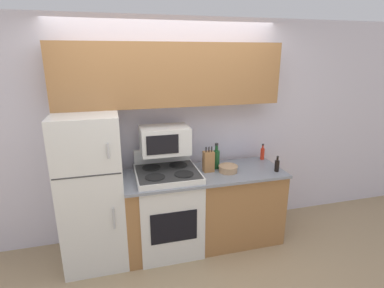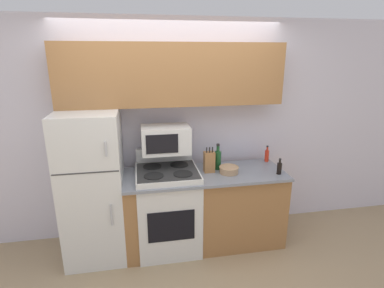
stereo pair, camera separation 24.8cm
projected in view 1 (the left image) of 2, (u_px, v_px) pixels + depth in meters
The scene contains 12 objects.
ground_plane at pixel (184, 262), 3.23m from camera, with size 12.00×12.00×0.00m, color tan.
wall_back at pixel (169, 131), 3.54m from camera, with size 8.00×0.05×2.55m.
lower_cabinets at pixel (204, 207), 3.47m from camera, with size 1.79×0.67×0.89m.
refrigerator at pixel (92, 190), 3.10m from camera, with size 0.62×0.72×1.61m.
upper_cabinets at pixel (171, 75), 3.18m from camera, with size 2.41×0.31×0.66m.
stove at pixel (168, 209), 3.34m from camera, with size 0.67×0.65×1.11m.
microwave at pixel (165, 140), 3.25m from camera, with size 0.52×0.35×0.29m.
knife_block at pixel (208, 161), 3.34m from camera, with size 0.12×0.09×0.29m.
bowl at pixel (228, 168), 3.34m from camera, with size 0.22×0.22×0.07m.
bottle_soy_sauce at pixel (277, 165), 3.35m from camera, with size 0.05×0.05×0.18m.
bottle_hot_sauce at pixel (262, 153), 3.73m from camera, with size 0.05×0.05×0.20m.
bottle_wine_green at pixel (216, 159), 3.43m from camera, with size 0.08×0.08×0.30m.
Camera 1 is at (-0.63, -2.65, 2.16)m, focal length 28.00 mm.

